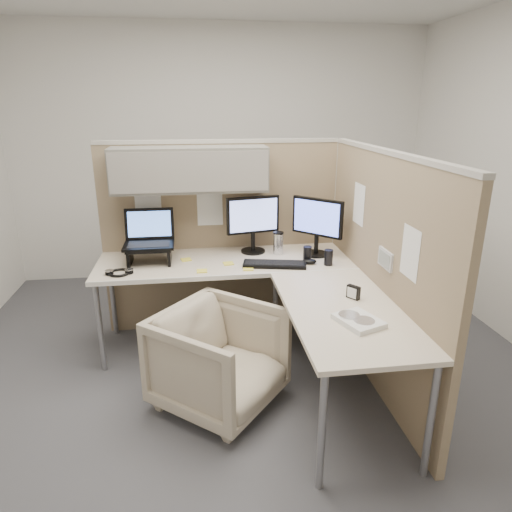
{
  "coord_description": "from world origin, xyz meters",
  "views": [
    {
      "loc": [
        -0.34,
        -2.86,
        1.91
      ],
      "look_at": [
        0.1,
        0.25,
        0.85
      ],
      "focal_mm": 32.0,
      "sensor_mm": 36.0,
      "label": 1
    }
  ],
  "objects": [
    {
      "name": "sticky_note_d",
      "position": [
        -0.09,
        0.44,
        0.73
      ],
      "size": [
        0.08,
        0.08,
        0.01
      ],
      "primitive_type": "cube",
      "rotation": [
        0.0,
        0.0,
        0.12
      ],
      "color": "yellow",
      "rests_on": "desk"
    },
    {
      "name": "mouse",
      "position": [
        0.53,
        0.36,
        0.75
      ],
      "size": [
        0.12,
        0.09,
        0.04
      ],
      "primitive_type": "ellipsoid",
      "rotation": [
        0.0,
        0.0,
        -0.2
      ],
      "color": "black",
      "rests_on": "desk"
    },
    {
      "name": "soda_can_green",
      "position": [
        0.67,
        0.32,
        0.79
      ],
      "size": [
        0.07,
        0.07,
        0.12
      ],
      "primitive_type": "cylinder",
      "color": "black",
      "rests_on": "desk"
    },
    {
      "name": "soda_can_silver",
      "position": [
        0.53,
        0.42,
        0.79
      ],
      "size": [
        0.07,
        0.07,
        0.12
      ],
      "primitive_type": "cylinder",
      "color": "black",
      "rests_on": "desk"
    },
    {
      "name": "sticky_note_b",
      "position": [
        0.05,
        0.3,
        0.73
      ],
      "size": [
        0.08,
        0.08,
        0.01
      ],
      "primitive_type": "cube",
      "rotation": [
        0.0,
        0.0,
        -0.09
      ],
      "color": "yellow",
      "rests_on": "desk"
    },
    {
      "name": "partition_right",
      "position": [
        0.9,
        -0.07,
        0.82
      ],
      "size": [
        0.07,
        2.03,
        1.63
      ],
      "color": "#957F61",
      "rests_on": "ground"
    },
    {
      "name": "monitor_right",
      "position": [
        0.64,
        0.57,
        1.0
      ],
      "size": [
        0.34,
        0.34,
        0.47
      ],
      "rotation": [
        0.0,
        0.0,
        -0.78
      ],
      "color": "black",
      "rests_on": "desk"
    },
    {
      "name": "ground",
      "position": [
        0.0,
        0.0,
        0.0
      ],
      "size": [
        4.5,
        4.5,
        0.0
      ],
      "primitive_type": "plane",
      "color": "#44444A",
      "rests_on": "ground"
    },
    {
      "name": "desk",
      "position": [
        0.12,
        0.13,
        0.69
      ],
      "size": [
        2.0,
        1.98,
        0.73
      ],
      "color": "beige",
      "rests_on": "ground"
    },
    {
      "name": "desk_clock",
      "position": [
        0.64,
        -0.32,
        0.77
      ],
      "size": [
        0.08,
        0.09,
        0.09
      ],
      "rotation": [
        0.0,
        0.0,
        -0.95
      ],
      "color": "black",
      "rests_on": "desk"
    },
    {
      "name": "office_chair",
      "position": [
        -0.21,
        -0.26,
        0.36
      ],
      "size": [
        0.96,
        0.96,
        0.73
      ],
      "primitive_type": "imported",
      "rotation": [
        0.0,
        0.0,
        0.87
      ],
      "color": "beige",
      "rests_on": "ground"
    },
    {
      "name": "paper_stack",
      "position": [
        0.56,
        -0.65,
        0.75
      ],
      "size": [
        0.28,
        0.31,
        0.03
      ],
      "rotation": [
        0.0,
        0.0,
        0.36
      ],
      "color": "white",
      "rests_on": "desk"
    },
    {
      "name": "headphones",
      "position": [
        -0.89,
        0.33,
        0.74
      ],
      "size": [
        0.2,
        0.16,
        0.03
      ],
      "rotation": [
        0.0,
        0.0,
        0.03
      ],
      "color": "black",
      "rests_on": "desk"
    },
    {
      "name": "travel_mug",
      "position": [
        0.34,
        0.64,
        0.82
      ],
      "size": [
        0.09,
        0.09,
        0.18
      ],
      "color": "silver",
      "rests_on": "desk"
    },
    {
      "name": "partition_back",
      "position": [
        -0.22,
        0.83,
        1.1
      ],
      "size": [
        2.0,
        0.36,
        1.63
      ],
      "color": "#957F61",
      "rests_on": "ground"
    },
    {
      "name": "monitor_left",
      "position": [
        0.14,
        0.71,
        1.0
      ],
      "size": [
        0.44,
        0.2,
        0.47
      ],
      "rotation": [
        0.0,
        0.0,
        0.2
      ],
      "color": "black",
      "rests_on": "desk"
    },
    {
      "name": "sticky_note_a",
      "position": [
        -0.29,
        0.3,
        0.73
      ],
      "size": [
        0.08,
        0.08,
        0.01
      ],
      "primitive_type": "cube",
      "rotation": [
        0.0,
        0.0,
        -0.0
      ],
      "color": "yellow",
      "rests_on": "desk"
    },
    {
      "name": "sticky_note_c",
      "position": [
        -0.41,
        0.58,
        0.73
      ],
      "size": [
        0.09,
        0.09,
        0.01
      ],
      "primitive_type": "cube",
      "rotation": [
        0.0,
        0.0,
        0.22
      ],
      "color": "yellow",
      "rests_on": "desk"
    },
    {
      "name": "keyboard",
      "position": [
        0.26,
        0.35,
        0.74
      ],
      "size": [
        0.5,
        0.26,
        0.02
      ],
      "primitive_type": "cube",
      "rotation": [
        0.0,
        0.0,
        -0.21
      ],
      "color": "black",
      "rests_on": "desk"
    },
    {
      "name": "laptop_station",
      "position": [
        -0.69,
        0.59,
        0.88
      ],
      "size": [
        0.38,
        0.33,
        0.4
      ],
      "color": "black",
      "rests_on": "desk"
    }
  ]
}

